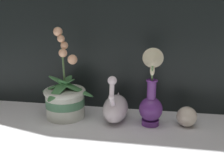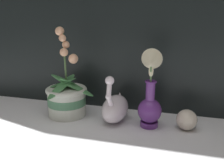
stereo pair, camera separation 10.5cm
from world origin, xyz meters
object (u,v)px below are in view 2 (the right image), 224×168
Objects in this scene: blue_vase at (150,97)px; orchid_potted_plant at (67,97)px; swan_figurine at (115,107)px; glass_sphere at (187,120)px.

orchid_potted_plant is at bearing 176.11° from blue_vase.
blue_vase is (0.14, -0.03, 0.06)m from swan_figurine.
blue_vase reaches higher than glass_sphere.
orchid_potted_plant reaches higher than swan_figurine.
orchid_potted_plant is 0.50m from glass_sphere.
orchid_potted_plant is at bearing 179.28° from glass_sphere.
blue_vase reaches higher than swan_figurine.
orchid_potted_plant is 1.82× the size of swan_figurine.
orchid_potted_plant is 1.23× the size of blue_vase.
orchid_potted_plant reaches higher than glass_sphere.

